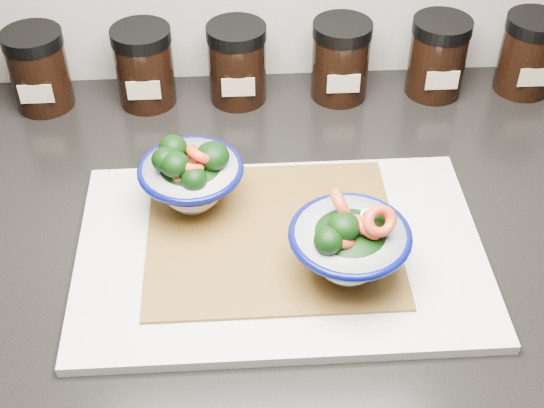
{
  "coord_description": "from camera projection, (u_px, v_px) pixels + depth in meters",
  "views": [
    {
      "loc": [
        -0.04,
        0.78,
        1.51
      ],
      "look_at": [
        -0.01,
        1.39,
        0.96
      ],
      "focal_mm": 50.0,
      "sensor_mm": 36.0,
      "label": 1
    }
  ],
  "objects": [
    {
      "name": "spice_jar_c",
      "position": [
        237.0,
        63.0,
        1.04
      ],
      "size": [
        0.08,
        0.08,
        0.11
      ],
      "color": "black",
      "rests_on": "countertop"
    },
    {
      "name": "bowl_right",
      "position": [
        349.0,
        245.0,
        0.78
      ],
      "size": [
        0.13,
        0.13,
        0.1
      ],
      "rotation": [
        0.0,
        0.0,
        0.03
      ],
      "color": "white",
      "rests_on": "bamboo_mat"
    },
    {
      "name": "spice_jar_e",
      "position": [
        438.0,
        57.0,
        1.06
      ],
      "size": [
        0.08,
        0.08,
        0.11
      ],
      "color": "black",
      "rests_on": "countertop"
    },
    {
      "name": "countertop",
      "position": [
        274.0,
        221.0,
        0.92
      ],
      "size": [
        3.5,
        0.6,
        0.04
      ],
      "primitive_type": "cube",
      "color": "black",
      "rests_on": "cabinet"
    },
    {
      "name": "bamboo_mat",
      "position": [
        272.0,
        234.0,
        0.85
      ],
      "size": [
        0.28,
        0.24,
        0.0
      ],
      "primitive_type": "cube",
      "color": "olive",
      "rests_on": "cutting_board"
    },
    {
      "name": "spice_jar_f",
      "position": [
        529.0,
        54.0,
        1.06
      ],
      "size": [
        0.08,
        0.08,
        0.11
      ],
      "color": "black",
      "rests_on": "countertop"
    },
    {
      "name": "bowl_left",
      "position": [
        191.0,
        177.0,
        0.86
      ],
      "size": [
        0.12,
        0.12,
        0.09
      ],
      "rotation": [
        0.0,
        0.0,
        -0.07
      ],
      "color": "white",
      "rests_on": "bamboo_mat"
    },
    {
      "name": "spice_jar_b",
      "position": [
        144.0,
        66.0,
        1.04
      ],
      "size": [
        0.08,
        0.08,
        0.11
      ],
      "color": "black",
      "rests_on": "countertop"
    },
    {
      "name": "spice_jar_a",
      "position": [
        39.0,
        69.0,
        1.03
      ],
      "size": [
        0.08,
        0.08,
        0.11
      ],
      "color": "black",
      "rests_on": "countertop"
    },
    {
      "name": "spice_jar_d",
      "position": [
        341.0,
        60.0,
        1.05
      ],
      "size": [
        0.08,
        0.08,
        0.11
      ],
      "color": "black",
      "rests_on": "countertop"
    },
    {
      "name": "cutting_board",
      "position": [
        280.0,
        252.0,
        0.84
      ],
      "size": [
        0.45,
        0.3,
        0.01
      ],
      "primitive_type": "cube",
      "color": "silver",
      "rests_on": "countertop"
    }
  ]
}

